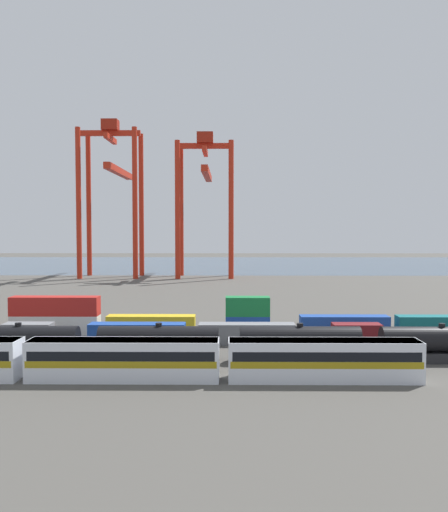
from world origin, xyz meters
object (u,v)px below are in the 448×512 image
object	(u,v)px
shipping_container_4	(247,334)
gantry_crane_west	(113,184)
passenger_train	(124,358)
shipping_container_3	(137,334)
gantry_crane_central	(206,189)
freight_tank_row	(300,344)
shipping_container_7	(55,325)
shipping_container_5	(357,334)
shipping_container_10	(248,325)
shipping_container_2	(28,333)

from	to	relation	value
shipping_container_4	gantry_crane_west	size ratio (longest dim) A/B	0.26
passenger_train	shipping_container_3	xyz separation A→B (m)	(-1.51, 16.22, -0.84)
gantry_crane_central	freight_tank_row	bearing A→B (deg)	-81.93
shipping_container_3	shipping_container_7	world-z (taller)	same
shipping_container_5	shipping_container_10	bearing A→B (deg)	155.45
gantry_crane_west	passenger_train	bearing A→B (deg)	-77.27
passenger_train	shipping_container_4	bearing A→B (deg)	52.78
shipping_container_3	shipping_container_7	size ratio (longest dim) A/B	1.00
shipping_container_4	gantry_crane_west	distance (m)	107.73
shipping_container_2	gantry_crane_west	distance (m)	101.35
gantry_crane_central	shipping_container_10	bearing A→B (deg)	-83.85
shipping_container_5	gantry_crane_central	bearing A→B (deg)	103.49
shipping_container_4	gantry_crane_west	xyz separation A→B (m)	(-37.93, 97.10, 27.20)
freight_tank_row	shipping_container_5	size ratio (longest dim) A/B	12.42
shipping_container_7	shipping_container_5	bearing A→B (deg)	-8.76
shipping_container_5	shipping_container_7	xyz separation A→B (m)	(-40.09, 6.17, 0.00)
passenger_train	shipping_container_7	bearing A→B (deg)	121.89
freight_tank_row	shipping_container_7	xyz separation A→B (m)	(-31.79, 14.94, -0.66)
shipping_container_2	shipping_container_10	xyz separation A→B (m)	(27.98, 6.17, 0.00)
freight_tank_row	shipping_container_2	world-z (taller)	freight_tank_row
freight_tank_row	shipping_container_10	xyz separation A→B (m)	(-5.22, 14.94, -0.66)
shipping_container_3	gantry_crane_central	size ratio (longest dim) A/B	0.28
shipping_container_4	shipping_container_5	xyz separation A→B (m)	(13.83, 0.00, 0.00)
shipping_container_2	shipping_container_7	bearing A→B (deg)	77.12
shipping_container_2	shipping_container_4	world-z (taller)	same
shipping_container_5	gantry_crane_central	xyz separation A→B (m)	(-23.32, 97.18, 25.47)
shipping_container_2	gantry_crane_central	world-z (taller)	gantry_crane_central
passenger_train	shipping_container_5	xyz separation A→B (m)	(26.15, 16.22, -0.84)
passenger_train	shipping_container_5	bearing A→B (deg)	31.81
shipping_container_3	shipping_container_7	bearing A→B (deg)	153.57
shipping_container_7	shipping_container_10	size ratio (longest dim) A/B	2.00
shipping_container_10	shipping_container_4	bearing A→B (deg)	-92.91
gantry_crane_central	shipping_container_5	bearing A→B (deg)	-76.51
gantry_crane_west	gantry_crane_central	xyz separation A→B (m)	(28.44, 0.08, -1.73)
shipping_container_4	shipping_container_10	xyz separation A→B (m)	(0.31, 6.17, 0.00)
shipping_container_2	gantry_crane_central	xyz separation A→B (m)	(18.18, 97.18, 25.47)
shipping_container_5	gantry_crane_west	xyz separation A→B (m)	(-51.76, 97.10, 27.20)
freight_tank_row	shipping_container_3	bearing A→B (deg)	155.65
shipping_container_7	gantry_crane_west	distance (m)	95.62
shipping_container_10	gantry_crane_west	xyz separation A→B (m)	(-38.24, 90.92, 27.20)
freight_tank_row	shipping_container_4	world-z (taller)	freight_tank_row
shipping_container_3	shipping_container_4	distance (m)	13.83
shipping_container_5	shipping_container_10	xyz separation A→B (m)	(-13.52, 6.17, 0.00)
shipping_container_2	shipping_container_7	size ratio (longest dim) A/B	0.50
freight_tank_row	shipping_container_3	xyz separation A→B (m)	(-19.36, 8.76, -0.66)
shipping_container_2	shipping_container_5	distance (m)	41.50
shipping_container_3	shipping_container_5	distance (m)	27.67
passenger_train	shipping_container_7	distance (m)	26.39
freight_tank_row	gantry_crane_west	bearing A→B (deg)	112.32
gantry_crane_west	shipping_container_2	bearing A→B (deg)	-83.97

